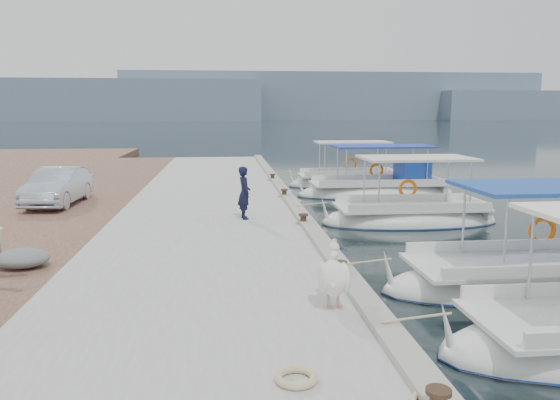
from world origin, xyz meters
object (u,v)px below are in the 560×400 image
object	(u,v)px
fishing_caique_d	(379,191)
pelican	(333,276)
fishing_caique_e	(349,183)
fisherman	(244,193)
fishing_caique_c	(410,219)
fishing_caique_b	(557,283)
parked_car	(58,186)

from	to	relation	value
fishing_caique_d	pelican	distance (m)	15.74
fishing_caique_e	fisherman	size ratio (longest dim) A/B	3.81
fishing_caique_c	fisherman	size ratio (longest dim) A/B	3.79
fishing_caique_d	fisherman	size ratio (longest dim) A/B	4.47
fishing_caique_b	fishing_caique_c	world-z (taller)	same
pelican	parked_car	distance (m)	13.25
fishing_caique_c	fishing_caique_d	bearing A→B (deg)	83.80
fishing_caique_b	fishing_caique_e	xyz separation A→B (m)	(-0.82, 16.17, 0.00)
fishing_caique_b	fisherman	xyz separation A→B (m)	(-6.45, 5.76, 1.17)
fishing_caique_e	fisherman	distance (m)	11.89
fishing_caique_c	fishing_caique_d	world-z (taller)	same
fishing_caique_b	pelican	xyz separation A→B (m)	(-5.26, -1.93, 0.91)
fishing_caique_d	pelican	size ratio (longest dim) A/B	5.32
fishing_caique_b	fisherman	distance (m)	8.73
fishing_caique_b	fishing_caique_c	xyz separation A→B (m)	(-0.83, 6.97, 0.00)
parked_car	fishing_caique_d	bearing A→B (deg)	20.57
fishing_caique_d	pelican	world-z (taller)	fishing_caique_d
fishing_caique_b	parked_car	bearing A→B (deg)	145.05
fisherman	parked_car	distance (m)	7.12
parked_car	pelican	bearing A→B (deg)	-52.18
fishing_caique_d	fishing_caique_e	distance (m)	3.29
fishing_caique_e	fisherman	xyz separation A→B (m)	(-5.63, -10.40, 1.17)
fishing_caique_d	fisherman	distance (m)	9.59
fishing_caique_b	pelican	size ratio (longest dim) A/B	5.76
pelican	fisherman	size ratio (longest dim) A/B	0.84
parked_car	fishing_caique_c	bearing A→B (deg)	-6.38
parked_car	fishing_caique_e	bearing A→B (deg)	34.06
pelican	fishing_caique_b	bearing A→B (deg)	20.14
fishing_caique_e	parked_car	xyz separation A→B (m)	(-12.00, -7.21, 1.01)
fishing_caique_b	fishing_caique_d	world-z (taller)	same
fishing_caique_c	fisherman	world-z (taller)	fishing_caique_c
fishing_caique_e	pelican	bearing A→B (deg)	-103.78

